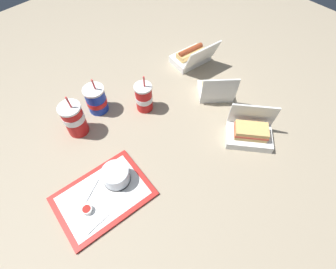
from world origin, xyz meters
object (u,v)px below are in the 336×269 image
object	(u,v)px
ketchup_cup	(87,210)
soda_cup_right	(96,100)
clamshell_hotdog_center	(192,56)
soda_cup_center	(74,119)
clamshell_hotdog_corner	(216,89)
clamshell_sandwich_left	(250,133)
food_tray	(103,196)
soda_cup_front	(144,97)
cake_container	(115,175)
plastic_fork	(91,190)

from	to	relation	value
ketchup_cup	soda_cup_right	bearing A→B (deg)	50.36
clamshell_hotdog_center	soda_cup_center	size ratio (longest dim) A/B	1.01
ketchup_cup	clamshell_hotdog_corner	size ratio (longest dim) A/B	0.18
clamshell_sandwich_left	food_tray	bearing A→B (deg)	160.59
ketchup_cup	clamshell_hotdog_corner	world-z (taller)	clamshell_hotdog_corner
ketchup_cup	soda_cup_front	size ratio (longest dim) A/B	0.19
soda_cup_right	soda_cup_front	size ratio (longest dim) A/B	0.96
clamshell_hotdog_center	soda_cup_right	xyz separation A→B (m)	(-0.60, 0.08, 0.03)
clamshell_hotdog_center	soda_cup_front	xyz separation A→B (m)	(-0.42, -0.08, 0.03)
clamshell_hotdog_corner	soda_cup_right	distance (m)	0.60
soda_cup_center	soda_cup_right	xyz separation A→B (m)	(0.15, 0.05, -0.02)
clamshell_hotdog_center	soda_cup_front	bearing A→B (deg)	-169.60
clamshell_hotdog_corner	soda_cup_right	world-z (taller)	soda_cup_right
cake_container	clamshell_hotdog_corner	size ratio (longest dim) A/B	0.50
plastic_fork	clamshell_sandwich_left	xyz separation A→B (m)	(0.68, -0.28, 0.03)
clamshell_hotdog_center	soda_cup_right	world-z (taller)	soda_cup_right
clamshell_hotdog_center	soda_cup_front	size ratio (longest dim) A/B	1.11
clamshell_hotdog_center	soda_cup_front	distance (m)	0.43
clamshell_sandwich_left	soda_cup_center	distance (m)	0.80
ketchup_cup	soda_cup_center	world-z (taller)	soda_cup_center
clamshell_hotdog_center	clamshell_hotdog_corner	xyz separation A→B (m)	(-0.10, -0.27, 0.00)
clamshell_hotdog_corner	soda_cup_center	xyz separation A→B (m)	(-0.64, 0.30, 0.05)
clamshell_hotdog_center	soda_cup_center	xyz separation A→B (m)	(-0.74, 0.03, 0.05)
plastic_fork	soda_cup_center	distance (m)	0.34
clamshell_hotdog_corner	soda_cup_center	size ratio (longest dim) A/B	0.98
cake_container	soda_cup_right	xyz separation A→B (m)	(0.17, 0.38, 0.02)
clamshell_sandwich_left	clamshell_hotdog_corner	world-z (taller)	clamshell_sandwich_left
cake_container	plastic_fork	xyz separation A→B (m)	(-0.11, 0.03, -0.03)
plastic_fork	clamshell_sandwich_left	distance (m)	0.73
cake_container	soda_cup_front	size ratio (longest dim) A/B	0.53
cake_container	soda_cup_right	bearing A→B (deg)	65.14
soda_cup_right	clamshell_sandwich_left	bearing A→B (deg)	-57.81
ketchup_cup	clamshell_sandwich_left	size ratio (longest dim) A/B	0.16
clamshell_hotdog_center	clamshell_sandwich_left	xyz separation A→B (m)	(-0.20, -0.55, 0.00)
ketchup_cup	clamshell_sandwich_left	xyz separation A→B (m)	(0.73, -0.22, 0.02)
soda_cup_center	ketchup_cup	bearing A→B (deg)	-117.83
cake_container	clamshell_hotdog_center	xyz separation A→B (m)	(0.77, 0.30, -0.01)
plastic_fork	clamshell_hotdog_center	bearing A→B (deg)	-9.76
cake_container	ketchup_cup	xyz separation A→B (m)	(-0.16, -0.03, -0.02)
clamshell_hotdog_center	food_tray	bearing A→B (deg)	-159.46
clamshell_hotdog_center	soda_cup_center	distance (m)	0.75
cake_container	plastic_fork	bearing A→B (deg)	164.93
plastic_fork	soda_cup_right	size ratio (longest dim) A/B	0.55
plastic_fork	clamshell_hotdog_center	distance (m)	0.92
soda_cup_right	plastic_fork	bearing A→B (deg)	-129.06
cake_container	plastic_fork	size ratio (longest dim) A/B	1.02
food_tray	plastic_fork	size ratio (longest dim) A/B	3.59
cake_container	soda_cup_center	world-z (taller)	soda_cup_center
cake_container	soda_cup_front	bearing A→B (deg)	32.64
soda_cup_right	soda_cup_front	xyz separation A→B (m)	(0.17, -0.15, 0.01)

